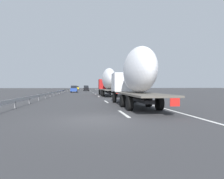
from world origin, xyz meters
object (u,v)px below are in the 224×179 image
Objects in this scene: car_yellow_coupe at (77,88)px; road_sign at (111,84)px; car_black_suv at (86,88)px; car_white_van at (86,88)px; truck_trailing at (135,76)px; car_blue_sedan at (74,89)px; truck_lead at (108,81)px.

road_sign is (-40.25, -10.58, 1.42)m from car_yellow_coupe.
car_black_suv is at bearing -169.94° from car_yellow_coupe.
car_black_suv is 8.11m from car_white_van.
truck_trailing is 2.74× the size of car_yellow_coupe.
road_sign is (-1.34, -10.06, 1.40)m from car_blue_sedan.
car_blue_sedan is 1.36× the size of road_sign.
car_yellow_coupe is at bearing 15.17° from car_white_van.
truck_lead reaches higher than car_white_van.
car_white_van reaches higher than car_blue_sedan.
truck_lead is 59.81m from car_yellow_coupe.
truck_lead is at bearing 0.00° from truck_trailing.
car_white_van is at bearing 4.50° from truck_lead.
truck_trailing is 37.98m from road_sign.
car_blue_sedan is 38.91m from car_yellow_coupe.
car_yellow_coupe is at bearing 7.19° from truck_lead.
truck_trailing reaches higher than car_white_van.
car_yellow_coupe is (38.90, 0.53, -0.03)m from car_blue_sedan.
car_blue_sedan reaches higher than car_yellow_coupe.
car_blue_sedan is at bearing 10.07° from truck_trailing.
truck_trailing is at bearing -176.44° from car_black_suv.
truck_lead is 3.10× the size of car_blue_sedan.
road_sign is (-17.51, -6.55, 1.38)m from car_black_suv.
car_black_suv is (55.36, 3.45, -1.66)m from truck_trailing.
truck_lead reaches higher than truck_trailing.
road_sign is at bearing -97.61° from car_blue_sedan.
truck_lead is at bearing 170.76° from road_sign.
car_black_suv is 18.75m from road_sign.
car_yellow_coupe is at bearing 5.47° from truck_trailing.
truck_lead is 36.78m from car_black_suv.
road_sign is at bearing -165.52° from car_white_van.
truck_lead is 19.32m from road_sign.
car_blue_sedan is at bearing 167.76° from car_black_suv.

